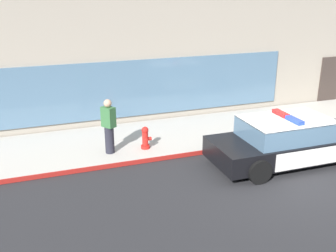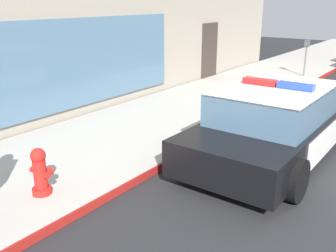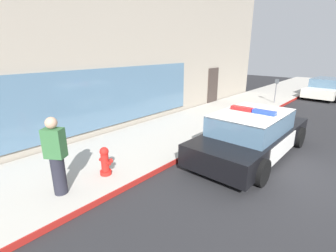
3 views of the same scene
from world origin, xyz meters
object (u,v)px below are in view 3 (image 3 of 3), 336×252
Objects in this scene: car_down_street at (326,88)px; parking_meter at (276,87)px; fire_hydrant at (105,161)px; pedestrian_on_sidewalk at (56,156)px; police_cruiser at (252,134)px.

car_down_street is 4.95m from parking_meter.
pedestrian_on_sidewalk is (-1.13, 0.04, 0.51)m from fire_hydrant.
fire_hydrant is 0.42× the size of pedestrian_on_sidewalk.
police_cruiser is 2.87× the size of pedestrian_on_sidewalk.
car_down_street is (12.27, 0.07, -0.05)m from police_cruiser.
parking_meter is (-4.59, 1.79, 0.45)m from car_down_street.
parking_meter is (12.65, -0.26, 0.07)m from pedestrian_on_sidewalk.
fire_hydrant is at bearing 145.27° from pedestrian_on_sidewalk.
parking_meter is at bearing 162.39° from car_down_street.
car_down_street is at bearing 0.67° from police_cruiser.
pedestrian_on_sidewalk is at bearing 178.08° from fire_hydrant.
fire_hydrant is 16.24m from car_down_street.
pedestrian_on_sidewalk reaches higher than police_cruiser.
pedestrian_on_sidewalk is 12.65m from parking_meter.
car_down_street is at bearing -21.32° from parking_meter.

